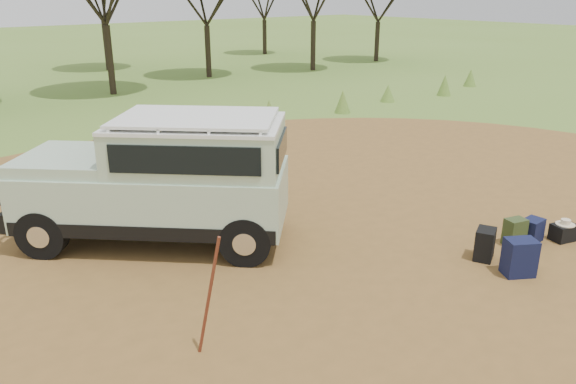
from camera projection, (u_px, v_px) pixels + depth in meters
ground at (316, 263)px, 9.50m from camera, size 140.00×140.00×0.00m
dirt_clearing at (316, 263)px, 9.50m from camera, size 23.00×23.00×0.01m
grass_fringe at (112, 139)px, 15.73m from camera, size 36.60×1.60×0.90m
safari_vehicle at (163, 182)px, 9.99m from camera, size 4.75×4.68×2.35m
walking_staff at (209, 297)px, 6.84m from camera, size 0.23×0.37×1.68m
backpack_black at (485, 244)px, 9.56m from camera, size 0.49×0.44×0.55m
backpack_navy at (520, 258)px, 9.02m from camera, size 0.58×0.54×0.62m
backpack_olive at (515, 232)px, 10.12m from camera, size 0.42×0.35×0.50m
duffel_navy at (532, 230)px, 10.26m from camera, size 0.40×0.30×0.44m
hard_case at (564, 232)px, 10.33m from camera, size 0.52×0.43×0.31m
stuff_sack at (525, 264)px, 9.17m from camera, size 0.34×0.34×0.27m
safari_hat at (566, 223)px, 10.26m from camera, size 0.34×0.34×0.10m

